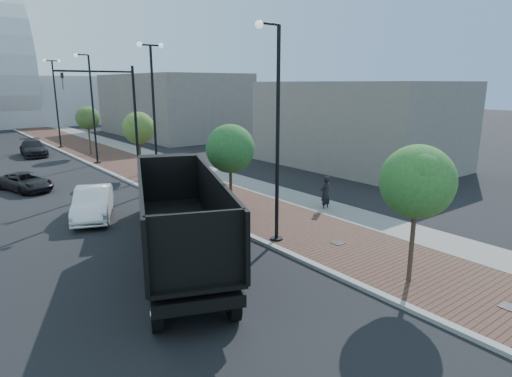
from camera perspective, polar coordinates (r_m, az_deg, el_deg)
ground at (r=13.73m, az=30.21°, el=-18.40°), size 220.00×220.00×0.00m
sidewalk at (r=46.74m, az=-19.00°, el=4.56°), size 7.00×140.00×0.12m
concrete_strip at (r=47.66m, az=-15.93°, el=4.95°), size 2.40×140.00×0.13m
curb at (r=45.76m, az=-23.14°, el=4.03°), size 0.30×140.00×0.14m
dump_truck at (r=19.71m, az=-10.97°, el=-2.29°), size 7.61×13.60×3.64m
white_sedan at (r=24.10m, az=-20.63°, el=-1.79°), size 3.50×5.19×1.62m
dark_car_mid at (r=32.12m, az=-28.03°, el=0.78°), size 3.16×4.66×1.19m
dark_car_far at (r=47.35m, az=-27.21°, el=4.75°), size 2.54×5.36×1.51m
pedestrian at (r=24.18m, az=9.09°, el=-0.63°), size 0.76×0.56×1.94m
streetlight_1 at (r=18.31m, az=2.58°, el=5.73°), size 1.44×0.56×9.21m
streetlight_2 at (r=28.49m, az=-13.23°, el=9.20°), size 1.72×0.56×9.28m
streetlight_3 at (r=39.69m, az=-20.74°, el=9.16°), size 1.44×0.56×9.21m
streetlight_4 at (r=51.26m, az=-24.76°, el=10.16°), size 1.72×0.56×9.28m
traffic_mast at (r=30.89m, az=-17.16°, el=9.58°), size 5.09×0.20×8.00m
tree_0 at (r=15.44m, az=20.45°, el=0.84°), size 2.51×2.49×4.93m
tree_1 at (r=23.09m, az=-3.34°, el=5.24°), size 2.61×2.59×4.80m
tree_2 at (r=33.60m, az=-15.12°, el=7.67°), size 2.41×2.37×4.82m
tree_3 at (r=44.87m, az=-21.19°, el=8.63°), size 2.28×2.21×4.75m
commercial_block_ne at (r=60.40m, az=-11.08°, el=10.71°), size 12.00×22.00×8.00m
commercial_block_e at (r=37.88m, az=13.17°, el=8.22°), size 10.00×16.00×7.00m
utility_cover_0 at (r=15.98m, az=30.29°, el=-13.29°), size 0.50×0.50×0.02m
utility_cover_1 at (r=19.28m, az=10.71°, el=-7.04°), size 0.50×0.50×0.02m
utility_cover_2 at (r=27.44m, az=-6.65°, el=-0.64°), size 0.50×0.50×0.02m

